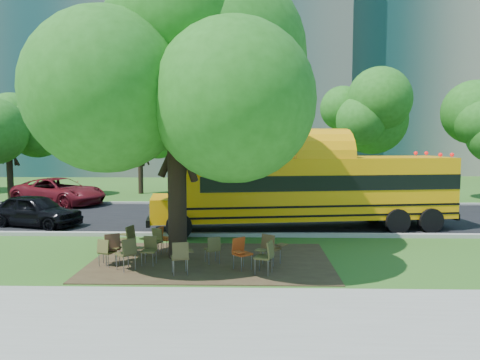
{
  "coord_description": "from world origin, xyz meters",
  "views": [
    {
      "loc": [
        2.2,
        -13.99,
        3.67
      ],
      "look_at": [
        1.74,
        4.2,
        1.99
      ],
      "focal_mm": 35.0,
      "sensor_mm": 36.0,
      "label": 1
    }
  ],
  "objects_px": {
    "chair_8": "(127,237)",
    "chair_10": "(163,237)",
    "chair_1": "(107,250)",
    "school_bus": "(315,188)",
    "chair_2": "(128,251)",
    "chair_6": "(266,254)",
    "chair_4": "(181,254)",
    "chair_0": "(112,245)",
    "chair_11": "(214,247)",
    "chair_5": "(241,250)",
    "bg_car_red": "(59,192)",
    "chair_7": "(271,246)",
    "black_car": "(35,211)",
    "chair_3": "(148,248)",
    "main_tree": "(176,71)",
    "chair_9": "(154,239)"
  },
  "relations": [
    {
      "from": "chair_8",
      "to": "chair_10",
      "type": "xyz_separation_m",
      "value": [
        0.99,
        0.6,
        -0.1
      ]
    },
    {
      "from": "main_tree",
      "to": "chair_2",
      "type": "xyz_separation_m",
      "value": [
        -1.16,
        -1.39,
        -5.03
      ]
    },
    {
      "from": "school_bus",
      "to": "chair_5",
      "type": "height_order",
      "value": "school_bus"
    },
    {
      "from": "chair_10",
      "to": "chair_1",
      "type": "bearing_deg",
      "value": -16.7
    },
    {
      "from": "chair_1",
      "to": "chair_7",
      "type": "xyz_separation_m",
      "value": [
        4.65,
        0.27,
        0.07
      ]
    },
    {
      "from": "chair_5",
      "to": "chair_6",
      "type": "xyz_separation_m",
      "value": [
        0.69,
        -0.42,
        0.02
      ]
    },
    {
      "from": "chair_6",
      "to": "chair_11",
      "type": "bearing_deg",
      "value": 75.27
    },
    {
      "from": "chair_4",
      "to": "bg_car_red",
      "type": "relative_size",
      "value": 0.18
    },
    {
      "from": "chair_0",
      "to": "chair_9",
      "type": "height_order",
      "value": "chair_0"
    },
    {
      "from": "chair_0",
      "to": "chair_4",
      "type": "xyz_separation_m",
      "value": [
        2.11,
        -0.93,
        -0.01
      ]
    },
    {
      "from": "chair_1",
      "to": "chair_5",
      "type": "height_order",
      "value": "chair_5"
    },
    {
      "from": "chair_9",
      "to": "bg_car_red",
      "type": "xyz_separation_m",
      "value": [
        -7.36,
        10.64,
        0.21
      ]
    },
    {
      "from": "school_bus",
      "to": "chair_4",
      "type": "bearing_deg",
      "value": -133.15
    },
    {
      "from": "chair_0",
      "to": "bg_car_red",
      "type": "xyz_separation_m",
      "value": [
        -6.41,
        11.77,
        0.15
      ]
    },
    {
      "from": "chair_8",
      "to": "chair_1",
      "type": "bearing_deg",
      "value": -175.82
    },
    {
      "from": "chair_1",
      "to": "chair_4",
      "type": "relative_size",
      "value": 0.88
    },
    {
      "from": "chair_1",
      "to": "chair_9",
      "type": "height_order",
      "value": "chair_9"
    },
    {
      "from": "chair_1",
      "to": "main_tree",
      "type": "bearing_deg",
      "value": 49.4
    },
    {
      "from": "chair_4",
      "to": "chair_7",
      "type": "height_order",
      "value": "chair_4"
    },
    {
      "from": "chair_2",
      "to": "bg_car_red",
      "type": "xyz_separation_m",
      "value": [
        -6.99,
        12.32,
        0.16
      ]
    },
    {
      "from": "chair_1",
      "to": "chair_6",
      "type": "height_order",
      "value": "chair_6"
    },
    {
      "from": "chair_5",
      "to": "bg_car_red",
      "type": "height_order",
      "value": "bg_car_red"
    },
    {
      "from": "main_tree",
      "to": "chair_7",
      "type": "height_order",
      "value": "main_tree"
    },
    {
      "from": "school_bus",
      "to": "chair_1",
      "type": "bearing_deg",
      "value": -148.24
    },
    {
      "from": "chair_11",
      "to": "chair_8",
      "type": "bearing_deg",
      "value": 138.5
    },
    {
      "from": "chair_1",
      "to": "school_bus",
      "type": "bearing_deg",
      "value": 60.77
    },
    {
      "from": "main_tree",
      "to": "chair_10",
      "type": "distance_m",
      "value": 5.2
    },
    {
      "from": "chair_2",
      "to": "chair_5",
      "type": "bearing_deg",
      "value": -43.3
    },
    {
      "from": "bg_car_red",
      "to": "chair_9",
      "type": "bearing_deg",
      "value": -121.69
    },
    {
      "from": "chair_2",
      "to": "chair_7",
      "type": "relative_size",
      "value": 1.0
    },
    {
      "from": "chair_2",
      "to": "chair_6",
      "type": "distance_m",
      "value": 3.78
    },
    {
      "from": "chair_0",
      "to": "chair_7",
      "type": "height_order",
      "value": "chair_0"
    },
    {
      "from": "chair_4",
      "to": "chair_10",
      "type": "distance_m",
      "value": 2.73
    },
    {
      "from": "chair_10",
      "to": "chair_7",
      "type": "bearing_deg",
      "value": 83.84
    },
    {
      "from": "chair_0",
      "to": "black_car",
      "type": "relative_size",
      "value": 0.24
    },
    {
      "from": "chair_8",
      "to": "bg_car_red",
      "type": "bearing_deg",
      "value": 47.87
    },
    {
      "from": "chair_6",
      "to": "chair_10",
      "type": "distance_m",
      "value": 4.02
    },
    {
      "from": "chair_0",
      "to": "chair_11",
      "type": "distance_m",
      "value": 2.89
    },
    {
      "from": "chair_0",
      "to": "bg_car_red",
      "type": "distance_m",
      "value": 13.4
    },
    {
      "from": "chair_8",
      "to": "black_car",
      "type": "distance_m",
      "value": 6.85
    },
    {
      "from": "black_car",
      "to": "chair_5",
      "type": "bearing_deg",
      "value": -108.77
    },
    {
      "from": "chair_6",
      "to": "chair_7",
      "type": "distance_m",
      "value": 0.9
    },
    {
      "from": "chair_10",
      "to": "chair_3",
      "type": "bearing_deg",
      "value": 13.9
    },
    {
      "from": "chair_4",
      "to": "chair_5",
      "type": "bearing_deg",
      "value": 4.41
    },
    {
      "from": "chair_2",
      "to": "chair_4",
      "type": "distance_m",
      "value": 1.57
    },
    {
      "from": "chair_6",
      "to": "chair_4",
      "type": "bearing_deg",
      "value": 112.67
    },
    {
      "from": "chair_4",
      "to": "chair_5",
      "type": "relative_size",
      "value": 1.04
    },
    {
      "from": "chair_4",
      "to": "chair_7",
      "type": "bearing_deg",
      "value": 7.68
    },
    {
      "from": "chair_8",
      "to": "chair_2",
      "type": "bearing_deg",
      "value": -148.07
    },
    {
      "from": "chair_4",
      "to": "chair_6",
      "type": "bearing_deg",
      "value": -11.68
    }
  ]
}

